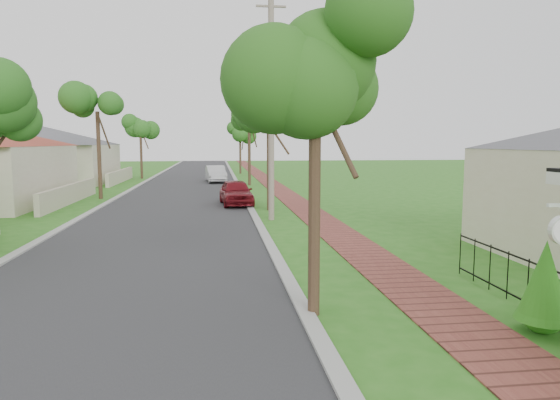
{
  "coord_description": "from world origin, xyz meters",
  "views": [
    {
      "loc": [
        -0.96,
        -7.24,
        3.19
      ],
      "look_at": [
        0.89,
        7.25,
        1.5
      ],
      "focal_mm": 32.0,
      "sensor_mm": 36.0,
      "label": 1
    }
  ],
  "objects": [
    {
      "name": "utility_pole",
      "position": [
        1.28,
        13.04,
        4.52
      ],
      "size": [
        1.2,
        0.24,
        8.93
      ],
      "color": "gray",
      "rests_on": "ground"
    },
    {
      "name": "parked_car_red",
      "position": [
        0.02,
        18.17,
        0.64
      ],
      "size": [
        1.8,
        3.88,
        1.29
      ],
      "primitive_type": "imported",
      "rotation": [
        0.0,
        0.0,
        0.08
      ],
      "color": "maroon",
      "rests_on": "ground"
    },
    {
      "name": "road",
      "position": [
        -3.0,
        20.0,
        0.0
      ],
      "size": [
        7.0,
        120.0,
        0.02
      ],
      "primitive_type": "cube",
      "color": "#28282B",
      "rests_on": "ground"
    },
    {
      "name": "near_tree",
      "position": [
        0.8,
        1.6,
        4.54
      ],
      "size": [
        2.22,
        2.22,
        5.7
      ],
      "color": "#382619",
      "rests_on": "ground"
    },
    {
      "name": "sidewalk",
      "position": [
        3.25,
        20.0,
        0.0
      ],
      "size": [
        1.5,
        120.0,
        0.03
      ],
      "primitive_type": "cube",
      "color": "brown",
      "rests_on": "ground"
    },
    {
      "name": "street_trees",
      "position": [
        -2.87,
        26.84,
        4.54
      ],
      "size": [
        10.7,
        37.65,
        5.89
      ],
      "color": "#382619",
      "rests_on": "ground"
    },
    {
      "name": "kerb_right",
      "position": [
        0.65,
        20.0,
        0.0
      ],
      "size": [
        0.3,
        120.0,
        0.1
      ],
      "primitive_type": "cube",
      "color": "#9E9E99",
      "rests_on": "ground"
    },
    {
      "name": "parked_car_white",
      "position": [
        -1.0,
        32.98,
        0.66
      ],
      "size": [
        1.79,
        4.12,
        1.32
      ],
      "primitive_type": "imported",
      "rotation": [
        0.0,
        0.0,
        0.1
      ],
      "color": "silver",
      "rests_on": "ground"
    },
    {
      "name": "ground",
      "position": [
        0.0,
        0.0,
        0.0
      ],
      "size": [
        160.0,
        160.0,
        0.0
      ],
      "primitive_type": "plane",
      "color": "#2A6B19",
      "rests_on": "ground"
    },
    {
      "name": "far_house_grey",
      "position": [
        -14.97,
        34.0,
        2.34
      ],
      "size": [
        15.56,
        15.56,
        4.6
      ],
      "color": "beige",
      "rests_on": "ground"
    },
    {
      "name": "kerb_left",
      "position": [
        -6.65,
        20.0,
        0.0
      ],
      "size": [
        0.3,
        120.0,
        0.1
      ],
      "primitive_type": "cube",
      "color": "#9E9E99",
      "rests_on": "ground"
    }
  ]
}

